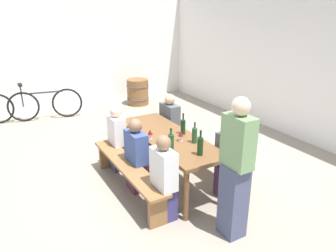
{
  "coord_description": "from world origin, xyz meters",
  "views": [
    {
      "loc": [
        3.79,
        -2.2,
        2.54
      ],
      "look_at": [
        0.0,
        0.0,
        0.9
      ],
      "focal_mm": 34.43,
      "sensor_mm": 36.0,
      "label": 1
    }
  ],
  "objects_px": {
    "wine_bottle_0": "(183,126)",
    "seated_guest_far_0": "(170,127)",
    "bench_near": "(128,170)",
    "wine_bottle_3": "(200,146)",
    "tasting_table": "(168,141)",
    "wine_bottle_1": "(171,143)",
    "wine_glass_1": "(181,134)",
    "wine_barrel": "(138,92)",
    "wine_glass_0": "(150,132)",
    "seated_guest_near_1": "(136,157)",
    "parked_bicycle_0": "(45,104)",
    "standing_host": "(236,172)",
    "seated_guest_far_1": "(228,160)",
    "bench_far": "(203,150)",
    "wine_bottle_2": "(195,135)",
    "seated_guest_near_2": "(164,181)",
    "seated_guest_near_0": "(117,140)"
  },
  "relations": [
    {
      "from": "wine_bottle_0",
      "to": "seated_guest_far_0",
      "type": "relative_size",
      "value": 0.29
    },
    {
      "from": "standing_host",
      "to": "wine_bottle_2",
      "type": "bearing_deg",
      "value": -8.8
    },
    {
      "from": "wine_bottle_1",
      "to": "wine_bottle_0",
      "type": "bearing_deg",
      "value": 133.41
    },
    {
      "from": "seated_guest_far_0",
      "to": "seated_guest_far_1",
      "type": "relative_size",
      "value": 0.99
    },
    {
      "from": "wine_glass_0",
      "to": "seated_guest_near_0",
      "type": "height_order",
      "value": "seated_guest_near_0"
    },
    {
      "from": "bench_near",
      "to": "wine_bottle_3",
      "type": "xyz_separation_m",
      "value": [
        0.77,
        0.69,
        0.52
      ]
    },
    {
      "from": "seated_guest_near_0",
      "to": "wine_barrel",
      "type": "bearing_deg",
      "value": 59.98
    },
    {
      "from": "bench_near",
      "to": "seated_guest_near_2",
      "type": "height_order",
      "value": "seated_guest_near_2"
    },
    {
      "from": "tasting_table",
      "to": "seated_guest_far_0",
      "type": "height_order",
      "value": "seated_guest_far_0"
    },
    {
      "from": "wine_glass_0",
      "to": "seated_guest_far_1",
      "type": "height_order",
      "value": "seated_guest_far_1"
    },
    {
      "from": "tasting_table",
      "to": "wine_glass_0",
      "type": "distance_m",
      "value": 0.34
    },
    {
      "from": "seated_guest_near_0",
      "to": "seated_guest_near_2",
      "type": "relative_size",
      "value": 0.96
    },
    {
      "from": "wine_bottle_3",
      "to": "seated_guest_near_0",
      "type": "bearing_deg",
      "value": -160.59
    },
    {
      "from": "bench_near",
      "to": "parked_bicycle_0",
      "type": "relative_size",
      "value": 1.2
    },
    {
      "from": "tasting_table",
      "to": "wine_glass_1",
      "type": "bearing_deg",
      "value": 11.77
    },
    {
      "from": "seated_guest_near_1",
      "to": "parked_bicycle_0",
      "type": "height_order",
      "value": "seated_guest_near_1"
    },
    {
      "from": "seated_guest_near_2",
      "to": "seated_guest_far_1",
      "type": "height_order",
      "value": "seated_guest_far_1"
    },
    {
      "from": "bench_near",
      "to": "standing_host",
      "type": "distance_m",
      "value": 1.67
    },
    {
      "from": "tasting_table",
      "to": "wine_bottle_1",
      "type": "xyz_separation_m",
      "value": [
        0.5,
        -0.25,
        0.21
      ]
    },
    {
      "from": "seated_guest_near_1",
      "to": "seated_guest_far_0",
      "type": "distance_m",
      "value": 1.3
    },
    {
      "from": "parked_bicycle_0",
      "to": "seated_guest_far_0",
      "type": "bearing_deg",
      "value": -52.88
    },
    {
      "from": "standing_host",
      "to": "wine_glass_1",
      "type": "bearing_deg",
      "value": -1.4
    },
    {
      "from": "wine_glass_1",
      "to": "wine_barrel",
      "type": "distance_m",
      "value": 4.5
    },
    {
      "from": "seated_guest_near_1",
      "to": "seated_guest_far_0",
      "type": "bearing_deg",
      "value": 38.14
    },
    {
      "from": "parked_bicycle_0",
      "to": "standing_host",
      "type": "bearing_deg",
      "value": -68.12
    },
    {
      "from": "wine_glass_0",
      "to": "wine_barrel",
      "type": "distance_m",
      "value": 4.35
    },
    {
      "from": "wine_glass_0",
      "to": "seated_guest_far_0",
      "type": "relative_size",
      "value": 0.13
    },
    {
      "from": "tasting_table",
      "to": "seated_guest_near_1",
      "type": "distance_m",
      "value": 0.53
    },
    {
      "from": "wine_bottle_2",
      "to": "parked_bicycle_0",
      "type": "relative_size",
      "value": 0.18
    },
    {
      "from": "bench_near",
      "to": "seated_guest_far_1",
      "type": "distance_m",
      "value": 1.41
    },
    {
      "from": "bench_far",
      "to": "wine_bottle_2",
      "type": "height_order",
      "value": "wine_bottle_2"
    },
    {
      "from": "bench_near",
      "to": "wine_bottle_3",
      "type": "height_order",
      "value": "wine_bottle_3"
    },
    {
      "from": "tasting_table",
      "to": "bench_near",
      "type": "height_order",
      "value": "tasting_table"
    },
    {
      "from": "seated_guest_near_2",
      "to": "bench_near",
      "type": "bearing_deg",
      "value": 100.92
    },
    {
      "from": "seated_guest_far_1",
      "to": "parked_bicycle_0",
      "type": "relative_size",
      "value": 0.68
    },
    {
      "from": "seated_guest_far_0",
      "to": "wine_barrel",
      "type": "bearing_deg",
      "value": -105.12
    },
    {
      "from": "wine_bottle_0",
      "to": "seated_guest_far_0",
      "type": "distance_m",
      "value": 0.98
    },
    {
      "from": "tasting_table",
      "to": "wine_bottle_1",
      "type": "height_order",
      "value": "wine_bottle_1"
    },
    {
      "from": "bench_near",
      "to": "seated_guest_near_0",
      "type": "relative_size",
      "value": 1.83
    },
    {
      "from": "wine_bottle_1",
      "to": "parked_bicycle_0",
      "type": "height_order",
      "value": "wine_bottle_1"
    },
    {
      "from": "wine_bottle_0",
      "to": "standing_host",
      "type": "xyz_separation_m",
      "value": [
        1.39,
        -0.2,
        -0.05
      ]
    },
    {
      "from": "tasting_table",
      "to": "bench_far",
      "type": "xyz_separation_m",
      "value": [
        0.0,
        0.66,
        -0.31
      ]
    },
    {
      "from": "tasting_table",
      "to": "wine_glass_0",
      "type": "bearing_deg",
      "value": -93.42
    },
    {
      "from": "bench_near",
      "to": "wine_barrel",
      "type": "relative_size",
      "value": 2.88
    },
    {
      "from": "wine_bottle_3",
      "to": "wine_bottle_1",
      "type": "bearing_deg",
      "value": -134.54
    },
    {
      "from": "wine_glass_0",
      "to": "wine_glass_1",
      "type": "bearing_deg",
      "value": 50.72
    },
    {
      "from": "wine_barrel",
      "to": "wine_bottle_3",
      "type": "bearing_deg",
      "value": -15.75
    },
    {
      "from": "bench_near",
      "to": "wine_bottle_0",
      "type": "distance_m",
      "value": 1.03
    },
    {
      "from": "wine_bottle_1",
      "to": "seated_guest_far_1",
      "type": "bearing_deg",
      "value": 71.61
    },
    {
      "from": "wine_glass_1",
      "to": "seated_guest_far_0",
      "type": "distance_m",
      "value": 1.22
    }
  ]
}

